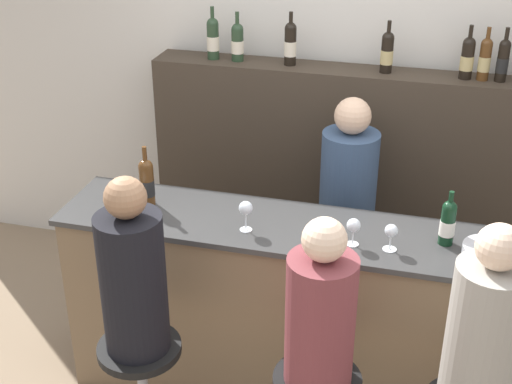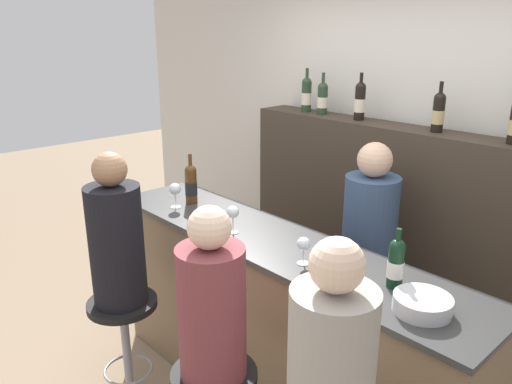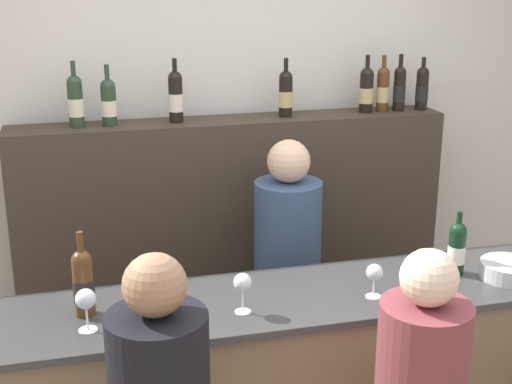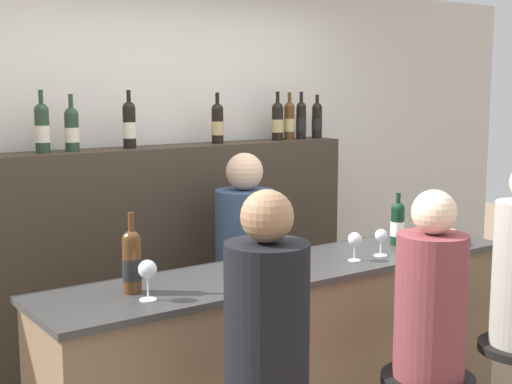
{
  "view_description": "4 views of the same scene",
  "coord_description": "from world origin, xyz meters",
  "px_view_note": "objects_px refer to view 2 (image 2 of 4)",
  "views": [
    {
      "loc": [
        0.62,
        -2.8,
        2.87
      ],
      "look_at": [
        -0.2,
        0.25,
        1.26
      ],
      "focal_mm": 50.0,
      "sensor_mm": 36.0,
      "label": 1
    },
    {
      "loc": [
        1.77,
        -1.52,
        2.19
      ],
      "look_at": [
        -0.16,
        0.26,
        1.33
      ],
      "focal_mm": 35.0,
      "sensor_mm": 36.0,
      "label": 2
    },
    {
      "loc": [
        -0.79,
        -2.22,
        2.34
      ],
      "look_at": [
        -0.14,
        0.31,
        1.52
      ],
      "focal_mm": 50.0,
      "sensor_mm": 36.0,
      "label": 3
    },
    {
      "loc": [
        -2.03,
        -2.31,
        1.93
      ],
      "look_at": [
        -0.17,
        0.31,
        1.45
      ],
      "focal_mm": 50.0,
      "sensor_mm": 36.0,
      "label": 4
    }
  ],
  "objects_px": {
    "wine_bottle_backbar_1": "(323,98)",
    "wine_glass_0": "(175,190)",
    "guest_seated_left": "(116,239)",
    "wine_bottle_backbar_0": "(306,94)",
    "wine_bottle_backbar_3": "(439,112)",
    "wine_bottle_counter_1": "(396,263)",
    "wine_glass_1": "(233,213)",
    "wine_bottle_backbar_2": "(360,101)",
    "wine_glass_2": "(304,245)",
    "guest_seated_middle": "(212,304)",
    "wine_glass_3": "(332,257)",
    "bartender": "(366,274)",
    "wine_bottle_counter_0": "(191,184)",
    "bar_stool_left": "(124,323)",
    "guest_seated_right": "(331,371)",
    "metal_bowl": "(422,304)"
  },
  "relations": [
    {
      "from": "wine_bottle_backbar_1",
      "to": "wine_glass_3",
      "type": "distance_m",
      "value": 1.72
    },
    {
      "from": "wine_glass_1",
      "to": "bar_stool_left",
      "type": "distance_m",
      "value": 0.92
    },
    {
      "from": "wine_bottle_backbar_1",
      "to": "guest_seated_left",
      "type": "relative_size",
      "value": 0.35
    },
    {
      "from": "wine_glass_3",
      "to": "guest_seated_middle",
      "type": "relative_size",
      "value": 0.17
    },
    {
      "from": "wine_bottle_counter_1",
      "to": "wine_glass_3",
      "type": "xyz_separation_m",
      "value": [
        -0.25,
        -0.13,
        -0.02
      ]
    },
    {
      "from": "bar_stool_left",
      "to": "guest_seated_left",
      "type": "xyz_separation_m",
      "value": [
        0.0,
        -0.0,
        0.54
      ]
    },
    {
      "from": "guest_seated_middle",
      "to": "wine_bottle_backbar_1",
      "type": "bearing_deg",
      "value": 116.67
    },
    {
      "from": "wine_bottle_counter_1",
      "to": "wine_glass_1",
      "type": "distance_m",
      "value": 0.97
    },
    {
      "from": "wine_bottle_backbar_3",
      "to": "wine_bottle_backbar_2",
      "type": "bearing_deg",
      "value": 180.0
    },
    {
      "from": "wine_bottle_backbar_3",
      "to": "bar_stool_left",
      "type": "bearing_deg",
      "value": -117.39
    },
    {
      "from": "wine_bottle_backbar_1",
      "to": "metal_bowl",
      "type": "bearing_deg",
      "value": -37.32
    },
    {
      "from": "wine_glass_0",
      "to": "guest_seated_middle",
      "type": "distance_m",
      "value": 1.19
    },
    {
      "from": "wine_bottle_backbar_0",
      "to": "bartender",
      "type": "bearing_deg",
      "value": -25.86
    },
    {
      "from": "wine_glass_2",
      "to": "bar_stool_left",
      "type": "xyz_separation_m",
      "value": [
        -0.91,
        -0.53,
        -0.64
      ]
    },
    {
      "from": "wine_bottle_counter_0",
      "to": "guest_seated_left",
      "type": "height_order",
      "value": "guest_seated_left"
    },
    {
      "from": "guest_seated_right",
      "to": "wine_glass_3",
      "type": "bearing_deg",
      "value": 129.06
    },
    {
      "from": "wine_glass_1",
      "to": "bartender",
      "type": "xyz_separation_m",
      "value": [
        0.4,
        0.75,
        -0.49
      ]
    },
    {
      "from": "bar_stool_left",
      "to": "guest_seated_right",
      "type": "xyz_separation_m",
      "value": [
        1.51,
        0.0,
        0.53
      ]
    },
    {
      "from": "guest_seated_right",
      "to": "bartender",
      "type": "bearing_deg",
      "value": 119.91
    },
    {
      "from": "wine_glass_0",
      "to": "guest_seated_left",
      "type": "relative_size",
      "value": 0.19
    },
    {
      "from": "wine_bottle_backbar_0",
      "to": "wine_glass_0",
      "type": "height_order",
      "value": "wine_bottle_backbar_0"
    },
    {
      "from": "wine_bottle_counter_1",
      "to": "wine_glass_3",
      "type": "relative_size",
      "value": 2.06
    },
    {
      "from": "wine_bottle_counter_1",
      "to": "bar_stool_left",
      "type": "bearing_deg",
      "value": -153.95
    },
    {
      "from": "wine_glass_0",
      "to": "wine_bottle_backbar_3",
      "type": "bearing_deg",
      "value": 47.91
    },
    {
      "from": "wine_bottle_counter_1",
      "to": "wine_glass_0",
      "type": "bearing_deg",
      "value": -175.19
    },
    {
      "from": "wine_glass_3",
      "to": "guest_seated_left",
      "type": "distance_m",
      "value": 1.21
    },
    {
      "from": "wine_bottle_counter_0",
      "to": "wine_glass_0",
      "type": "height_order",
      "value": "wine_bottle_counter_0"
    },
    {
      "from": "wine_bottle_counter_0",
      "to": "guest_seated_middle",
      "type": "relative_size",
      "value": 0.41
    },
    {
      "from": "wine_bottle_backbar_3",
      "to": "wine_glass_0",
      "type": "height_order",
      "value": "wine_bottle_backbar_3"
    },
    {
      "from": "wine_bottle_counter_0",
      "to": "wine_glass_0",
      "type": "distance_m",
      "value": 0.13
    },
    {
      "from": "wine_glass_1",
      "to": "guest_seated_right",
      "type": "bearing_deg",
      "value": -24.83
    },
    {
      "from": "wine_bottle_backbar_3",
      "to": "guest_seated_left",
      "type": "distance_m",
      "value": 2.05
    },
    {
      "from": "guest_seated_right",
      "to": "bartender",
      "type": "relative_size",
      "value": 0.56
    },
    {
      "from": "wine_glass_3",
      "to": "guest_seated_left",
      "type": "relative_size",
      "value": 0.15
    },
    {
      "from": "wine_bottle_backbar_2",
      "to": "wine_bottle_backbar_0",
      "type": "bearing_deg",
      "value": -180.0
    },
    {
      "from": "wine_bottle_backbar_1",
      "to": "wine_glass_0",
      "type": "relative_size",
      "value": 1.88
    },
    {
      "from": "wine_bottle_backbar_3",
      "to": "bar_stool_left",
      "type": "relative_size",
      "value": 0.44
    },
    {
      "from": "wine_bottle_backbar_0",
      "to": "wine_bottle_backbar_3",
      "type": "bearing_deg",
      "value": 0.0
    },
    {
      "from": "wine_bottle_counter_1",
      "to": "wine_glass_1",
      "type": "xyz_separation_m",
      "value": [
        -0.96,
        -0.13,
        0.0
      ]
    },
    {
      "from": "bartender",
      "to": "wine_bottle_counter_0",
      "type": "bearing_deg",
      "value": -147.71
    },
    {
      "from": "wine_bottle_backbar_0",
      "to": "wine_bottle_backbar_2",
      "type": "relative_size",
      "value": 1.01
    },
    {
      "from": "bartender",
      "to": "guest_seated_left",
      "type": "bearing_deg",
      "value": -121.49
    },
    {
      "from": "wine_glass_3",
      "to": "guest_seated_middle",
      "type": "xyz_separation_m",
      "value": [
        -0.23,
        -0.53,
        -0.14
      ]
    },
    {
      "from": "wine_bottle_backbar_0",
      "to": "wine_bottle_backbar_3",
      "type": "height_order",
      "value": "wine_bottle_backbar_0"
    },
    {
      "from": "wine_glass_3",
      "to": "wine_glass_2",
      "type": "bearing_deg",
      "value": -180.0
    },
    {
      "from": "wine_bottle_backbar_3",
      "to": "wine_glass_0",
      "type": "bearing_deg",
      "value": -132.09
    },
    {
      "from": "wine_bottle_counter_0",
      "to": "bartender",
      "type": "distance_m",
      "value": 1.26
    },
    {
      "from": "guest_seated_middle",
      "to": "guest_seated_right",
      "type": "relative_size",
      "value": 0.92
    },
    {
      "from": "wine_bottle_backbar_2",
      "to": "wine_glass_2",
      "type": "height_order",
      "value": "wine_bottle_backbar_2"
    },
    {
      "from": "wine_glass_3",
      "to": "guest_seated_middle",
      "type": "height_order",
      "value": "guest_seated_middle"
    }
  ]
}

